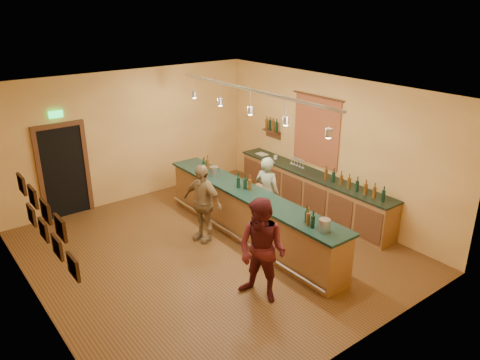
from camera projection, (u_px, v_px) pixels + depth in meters
floor at (213, 251)px, 9.40m from camera, size 7.00×7.00×0.00m
ceiling at (209, 92)px, 8.23m from camera, size 6.50×7.00×0.02m
wall_back at (131, 136)px, 11.40m from camera, size 6.50×0.02×3.20m
wall_front at (359, 252)px, 6.23m from camera, size 6.50×0.02×3.20m
wall_left at (31, 225)px, 6.98m from camera, size 0.02×7.00×3.20m
wall_right at (329, 146)px, 10.66m from camera, size 0.02×7.00×3.20m
doorway at (64, 169)px, 10.60m from camera, size 1.15×0.09×2.48m
tapestry at (316, 132)px, 10.85m from camera, size 0.03×1.40×1.60m
bottle_shelf at (272, 127)px, 11.99m from camera, size 0.17×0.55×0.54m
picture_grid at (45, 221)px, 6.32m from camera, size 0.06×2.20×0.70m
back_counter at (312, 191)px, 11.04m from camera, size 0.60×4.55×1.27m
tasting_bar at (249, 212)px, 9.71m from camera, size 0.73×5.10×1.38m
pendant_track at (250, 98)px, 8.84m from camera, size 0.11×4.60×0.50m
bartender at (267, 193)px, 10.11m from camera, size 0.53×0.68×1.64m
customer_a at (262, 251)px, 7.63m from camera, size 0.94×1.06×1.81m
customer_b at (202, 203)px, 9.58m from camera, size 0.66×1.05×1.66m
bar_stool at (263, 191)px, 10.89m from camera, size 0.34×0.34×0.70m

